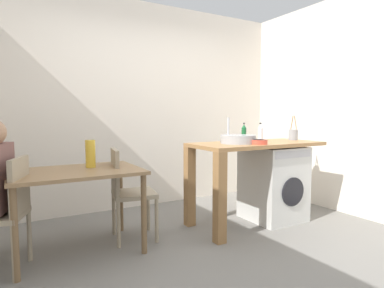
{
  "coord_description": "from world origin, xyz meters",
  "views": [
    {
      "loc": [
        -1.56,
        -2.39,
        1.22
      ],
      "look_at": [
        0.09,
        0.45,
        0.93
      ],
      "focal_mm": 30.49,
      "sensor_mm": 36.0,
      "label": 1
    }
  ],
  "objects_px": {
    "chair_opposite": "(126,189)",
    "washing_machine": "(273,183)",
    "utensil_crock": "(293,134)",
    "bottle_squat_brown": "(260,133)",
    "dining_table": "(76,181)",
    "mixing_bowl": "(259,142)",
    "bottle_tall_green": "(244,133)",
    "chair_person_seat": "(6,208)",
    "vase": "(90,154)"
  },
  "relations": [
    {
      "from": "chair_person_seat",
      "to": "mixing_bowl",
      "type": "relative_size",
      "value": 5.21
    },
    {
      "from": "bottle_squat_brown",
      "to": "utensil_crock",
      "type": "relative_size",
      "value": 0.73
    },
    {
      "from": "chair_person_seat",
      "to": "bottle_squat_brown",
      "type": "distance_m",
      "value": 2.64
    },
    {
      "from": "bottle_squat_brown",
      "to": "vase",
      "type": "bearing_deg",
      "value": 174.18
    },
    {
      "from": "chair_person_seat",
      "to": "washing_machine",
      "type": "height_order",
      "value": "chair_person_seat"
    },
    {
      "from": "washing_machine",
      "to": "bottle_tall_green",
      "type": "xyz_separation_m",
      "value": [
        -0.25,
        0.24,
        0.59
      ]
    },
    {
      "from": "dining_table",
      "to": "mixing_bowl",
      "type": "xyz_separation_m",
      "value": [
        1.77,
        -0.38,
        0.3
      ]
    },
    {
      "from": "bottle_squat_brown",
      "to": "utensil_crock",
      "type": "distance_m",
      "value": 0.5
    },
    {
      "from": "bottle_tall_green",
      "to": "vase",
      "type": "bearing_deg",
      "value": 178.81
    },
    {
      "from": "dining_table",
      "to": "utensil_crock",
      "type": "height_order",
      "value": "utensil_crock"
    },
    {
      "from": "dining_table",
      "to": "bottle_squat_brown",
      "type": "distance_m",
      "value": 2.08
    },
    {
      "from": "vase",
      "to": "bottle_squat_brown",
      "type": "bearing_deg",
      "value": -5.82
    },
    {
      "from": "chair_person_seat",
      "to": "mixing_bowl",
      "type": "xyz_separation_m",
      "value": [
        2.32,
        -0.25,
        0.44
      ]
    },
    {
      "from": "chair_opposite",
      "to": "bottle_squat_brown",
      "type": "height_order",
      "value": "bottle_squat_brown"
    },
    {
      "from": "chair_opposite",
      "to": "bottle_tall_green",
      "type": "xyz_separation_m",
      "value": [
        1.45,
        0.0,
        0.51
      ]
    },
    {
      "from": "dining_table",
      "to": "chair_opposite",
      "type": "height_order",
      "value": "chair_opposite"
    },
    {
      "from": "mixing_bowl",
      "to": "vase",
      "type": "height_order",
      "value": "vase"
    },
    {
      "from": "dining_table",
      "to": "chair_opposite",
      "type": "xyz_separation_m",
      "value": [
        0.48,
        0.06,
        -0.14
      ]
    },
    {
      "from": "dining_table",
      "to": "chair_person_seat",
      "type": "distance_m",
      "value": 0.58
    },
    {
      "from": "utensil_crock",
      "to": "vase",
      "type": "bearing_deg",
      "value": 174.54
    },
    {
      "from": "dining_table",
      "to": "utensil_crock",
      "type": "xyz_separation_m",
      "value": [
        2.55,
        -0.13,
        0.35
      ]
    },
    {
      "from": "mixing_bowl",
      "to": "washing_machine",
      "type": "bearing_deg",
      "value": 26.04
    },
    {
      "from": "washing_machine",
      "to": "vase",
      "type": "distance_m",
      "value": 2.09
    },
    {
      "from": "bottle_squat_brown",
      "to": "washing_machine",
      "type": "bearing_deg",
      "value": -33.49
    },
    {
      "from": "dining_table",
      "to": "bottle_tall_green",
      "type": "relative_size",
      "value": 5.12
    },
    {
      "from": "chair_person_seat",
      "to": "utensil_crock",
      "type": "height_order",
      "value": "utensil_crock"
    },
    {
      "from": "mixing_bowl",
      "to": "dining_table",
      "type": "bearing_deg",
      "value": 167.94
    },
    {
      "from": "washing_machine",
      "to": "mixing_bowl",
      "type": "bearing_deg",
      "value": -153.96
    },
    {
      "from": "dining_table",
      "to": "mixing_bowl",
      "type": "relative_size",
      "value": 6.36
    },
    {
      "from": "chair_opposite",
      "to": "utensil_crock",
      "type": "bearing_deg",
      "value": 94.45
    },
    {
      "from": "washing_machine",
      "to": "utensil_crock",
      "type": "height_order",
      "value": "utensil_crock"
    },
    {
      "from": "chair_person_seat",
      "to": "washing_machine",
      "type": "relative_size",
      "value": 1.05
    },
    {
      "from": "bottle_squat_brown",
      "to": "mixing_bowl",
      "type": "relative_size",
      "value": 1.26
    },
    {
      "from": "chair_opposite",
      "to": "bottle_tall_green",
      "type": "distance_m",
      "value": 1.54
    },
    {
      "from": "vase",
      "to": "dining_table",
      "type": "bearing_deg",
      "value": -146.31
    },
    {
      "from": "dining_table",
      "to": "chair_person_seat",
      "type": "bearing_deg",
      "value": -167.17
    },
    {
      "from": "dining_table",
      "to": "chair_person_seat",
      "type": "relative_size",
      "value": 1.22
    },
    {
      "from": "chair_opposite",
      "to": "bottle_tall_green",
      "type": "height_order",
      "value": "bottle_tall_green"
    },
    {
      "from": "bottle_squat_brown",
      "to": "dining_table",
      "type": "bearing_deg",
      "value": 177.39
    },
    {
      "from": "bottle_tall_green",
      "to": "vase",
      "type": "xyz_separation_m",
      "value": [
        -1.78,
        0.04,
        -0.15
      ]
    },
    {
      "from": "dining_table",
      "to": "vase",
      "type": "relative_size",
      "value": 4.31
    },
    {
      "from": "bottle_tall_green",
      "to": "mixing_bowl",
      "type": "relative_size",
      "value": 1.24
    },
    {
      "from": "mixing_bowl",
      "to": "vase",
      "type": "xyz_separation_m",
      "value": [
        -1.62,
        0.48,
        -0.08
      ]
    },
    {
      "from": "dining_table",
      "to": "washing_machine",
      "type": "relative_size",
      "value": 1.28
    },
    {
      "from": "chair_opposite",
      "to": "washing_machine",
      "type": "xyz_separation_m",
      "value": [
        1.7,
        -0.24,
        -0.08
      ]
    },
    {
      "from": "mixing_bowl",
      "to": "utensil_crock",
      "type": "height_order",
      "value": "utensil_crock"
    },
    {
      "from": "bottle_tall_green",
      "to": "vase",
      "type": "height_order",
      "value": "bottle_tall_green"
    },
    {
      "from": "bottle_squat_brown",
      "to": "bottle_tall_green",
      "type": "bearing_deg",
      "value": 126.85
    },
    {
      "from": "dining_table",
      "to": "washing_machine",
      "type": "distance_m",
      "value": 2.2
    },
    {
      "from": "chair_opposite",
      "to": "dining_table",
      "type": "bearing_deg",
      "value": -72.78
    }
  ]
}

